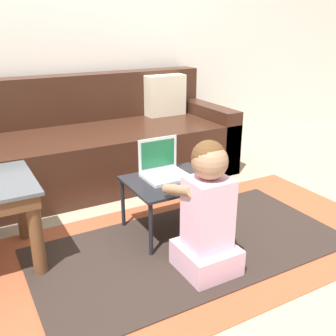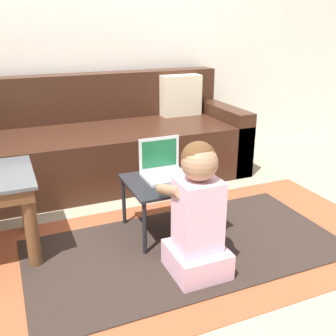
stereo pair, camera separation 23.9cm
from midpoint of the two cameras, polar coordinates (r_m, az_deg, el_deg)
ground_plane at (r=2.52m, az=3.32°, el=-9.06°), size 16.00×16.00×0.00m
wall_back at (r=3.66m, az=-7.86°, el=20.45°), size 9.00×0.06×2.50m
area_rug at (r=2.34m, az=5.57°, el=-11.54°), size 2.50×1.26×0.01m
couch at (r=3.31m, az=-6.16°, el=3.65°), size 2.17×0.92×0.83m
laptop_desk at (r=2.38m, az=3.21°, el=-2.66°), size 0.53×0.44×0.35m
laptop at (r=2.40m, az=2.30°, el=-0.45°), size 0.27×0.22×0.23m
computer_mouse at (r=2.40m, az=7.56°, el=-1.13°), size 0.06×0.09×0.04m
person_seated at (r=1.99m, az=7.74°, el=-6.79°), size 0.28×0.41×0.72m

